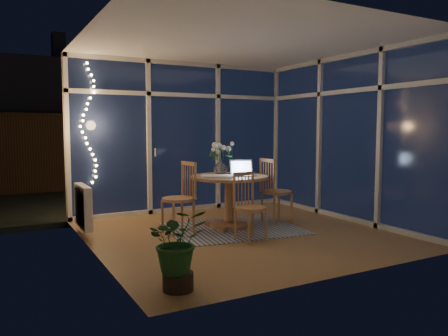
# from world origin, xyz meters

# --- Properties ---
(floor) EXTENTS (4.00, 4.00, 0.00)m
(floor) POSITION_xyz_m (0.00, 0.00, 0.00)
(floor) COLOR #986E42
(floor) RESTS_ON ground
(ceiling) EXTENTS (4.00, 4.00, 0.00)m
(ceiling) POSITION_xyz_m (0.00, 0.00, 2.60)
(ceiling) COLOR white
(ceiling) RESTS_ON wall_back
(wall_back) EXTENTS (4.00, 0.04, 2.60)m
(wall_back) POSITION_xyz_m (0.00, 2.00, 1.30)
(wall_back) COLOR silver
(wall_back) RESTS_ON floor
(wall_front) EXTENTS (4.00, 0.04, 2.60)m
(wall_front) POSITION_xyz_m (0.00, -2.00, 1.30)
(wall_front) COLOR silver
(wall_front) RESTS_ON floor
(wall_left) EXTENTS (0.04, 4.00, 2.60)m
(wall_left) POSITION_xyz_m (-2.00, 0.00, 1.30)
(wall_left) COLOR silver
(wall_left) RESTS_ON floor
(wall_right) EXTENTS (0.04, 4.00, 2.60)m
(wall_right) POSITION_xyz_m (2.00, 0.00, 1.30)
(wall_right) COLOR silver
(wall_right) RESTS_ON floor
(window_wall_back) EXTENTS (4.00, 0.10, 2.60)m
(window_wall_back) POSITION_xyz_m (0.00, 1.96, 1.30)
(window_wall_back) COLOR silver
(window_wall_back) RESTS_ON floor
(window_wall_right) EXTENTS (0.10, 4.00, 2.60)m
(window_wall_right) POSITION_xyz_m (1.96, 0.00, 1.30)
(window_wall_right) COLOR silver
(window_wall_right) RESTS_ON floor
(radiator) EXTENTS (0.10, 0.70, 0.58)m
(radiator) POSITION_xyz_m (-1.94, 0.90, 0.40)
(radiator) COLOR silver
(radiator) RESTS_ON wall_left
(fairy_lights) EXTENTS (0.24, 0.10, 1.85)m
(fairy_lights) POSITION_xyz_m (-1.65, 1.88, 1.52)
(fairy_lights) COLOR #FFBF66
(fairy_lights) RESTS_ON window_wall_back
(garden_patio) EXTENTS (12.00, 6.00, 0.10)m
(garden_patio) POSITION_xyz_m (0.50, 5.00, -0.06)
(garden_patio) COLOR black
(garden_patio) RESTS_ON ground
(garden_fence) EXTENTS (11.00, 0.08, 1.80)m
(garden_fence) POSITION_xyz_m (0.00, 5.50, 0.90)
(garden_fence) COLOR #3C2716
(garden_fence) RESTS_ON ground
(neighbour_roof) EXTENTS (7.00, 3.00, 2.20)m
(neighbour_roof) POSITION_xyz_m (0.30, 8.50, 2.20)
(neighbour_roof) COLOR #31343A
(neighbour_roof) RESTS_ON ground
(garden_shrubs) EXTENTS (0.90, 0.90, 0.90)m
(garden_shrubs) POSITION_xyz_m (-0.80, 3.40, 0.45)
(garden_shrubs) COLOR #173216
(garden_shrubs) RESTS_ON ground
(rug) EXTENTS (2.01, 1.69, 0.01)m
(rug) POSITION_xyz_m (0.03, 0.28, 0.01)
(rug) COLOR #BAB597
(rug) RESTS_ON floor
(dining_table) EXTENTS (1.25, 1.25, 0.76)m
(dining_table) POSITION_xyz_m (0.03, 0.38, 0.38)
(dining_table) COLOR #955E43
(dining_table) RESTS_ON floor
(chair_left) EXTENTS (0.52, 0.52, 1.00)m
(chair_left) POSITION_xyz_m (-0.76, 0.43, 0.50)
(chair_left) COLOR #955E43
(chair_left) RESTS_ON floor
(chair_right) EXTENTS (0.48, 0.48, 1.02)m
(chair_right) POSITION_xyz_m (0.82, 0.31, 0.51)
(chair_right) COLOR #955E43
(chair_right) RESTS_ON floor
(chair_front) EXTENTS (0.46, 0.46, 0.89)m
(chair_front) POSITION_xyz_m (-0.08, -0.40, 0.45)
(chair_front) COLOR #955E43
(chair_front) RESTS_ON floor
(laptop) EXTENTS (0.41, 0.37, 0.25)m
(laptop) POSITION_xyz_m (0.20, 0.28, 0.89)
(laptop) COLOR silver
(laptop) RESTS_ON dining_table
(flower_vase) EXTENTS (0.23, 0.23, 0.21)m
(flower_vase) POSITION_xyz_m (0.04, 0.66, 0.87)
(flower_vase) COLOR white
(flower_vase) RESTS_ON dining_table
(bowl) EXTENTS (0.17, 0.17, 0.04)m
(bowl) POSITION_xyz_m (0.38, 0.47, 0.78)
(bowl) COLOR white
(bowl) RESTS_ON dining_table
(newspapers) EXTENTS (0.51, 0.46, 0.02)m
(newspapers) POSITION_xyz_m (-0.15, 0.36, 0.77)
(newspapers) COLOR silver
(newspapers) RESTS_ON dining_table
(phone) EXTENTS (0.12, 0.10, 0.01)m
(phone) POSITION_xyz_m (0.16, 0.28, 0.77)
(phone) COLOR black
(phone) RESTS_ON dining_table
(potted_plant) EXTENTS (0.61, 0.55, 0.76)m
(potted_plant) POSITION_xyz_m (-1.58, -1.58, 0.38)
(potted_plant) COLOR #1A4A1F
(potted_plant) RESTS_ON floor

